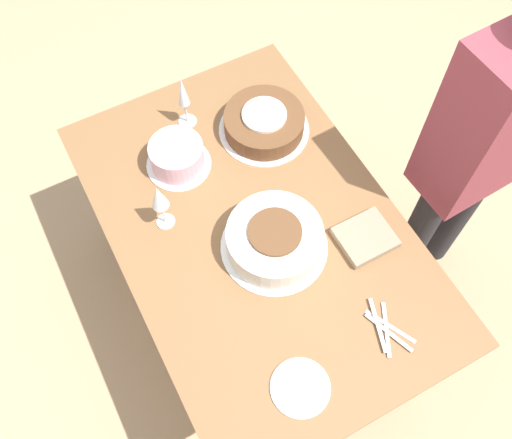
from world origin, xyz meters
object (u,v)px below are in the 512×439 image
(wine_glass_far, at_px, (183,95))
(person_cutting, at_px, (486,142))
(cake_front_chocolate, at_px, (264,123))
(cake_center_white, at_px, (274,240))
(cake_back_decorated, at_px, (177,156))
(wine_glass_near, at_px, (159,199))

(wine_glass_far, bearing_deg, person_cutting, -130.08)
(person_cutting, bearing_deg, cake_front_chocolate, -44.30)
(cake_center_white, xyz_separation_m, person_cutting, (-0.06, -0.74, 0.11))
(cake_back_decorated, bearing_deg, person_cutting, -119.36)
(cake_front_chocolate, height_order, wine_glass_far, wine_glass_far)
(cake_front_chocolate, bearing_deg, wine_glass_near, 110.85)
(cake_front_chocolate, distance_m, cake_back_decorated, 0.33)
(wine_glass_far, bearing_deg, cake_center_white, -176.97)
(wine_glass_far, bearing_deg, cake_back_decorated, 145.75)
(cake_center_white, height_order, cake_front_chocolate, cake_center_white)
(wine_glass_near, bearing_deg, cake_back_decorated, -35.42)
(cake_center_white, relative_size, cake_back_decorated, 1.53)
(cake_center_white, height_order, cake_back_decorated, cake_center_white)
(wine_glass_near, distance_m, person_cutting, 1.06)
(cake_back_decorated, xyz_separation_m, wine_glass_near, (-0.19, 0.13, 0.10))
(cake_center_white, distance_m, wine_glass_far, 0.60)
(wine_glass_near, bearing_deg, wine_glass_far, -34.89)
(cake_front_chocolate, bearing_deg, wine_glass_far, 53.94)
(cake_front_chocolate, bearing_deg, cake_center_white, 155.35)
(cake_back_decorated, bearing_deg, wine_glass_near, 144.58)
(wine_glass_near, xyz_separation_m, person_cutting, (-0.31, -1.01, 0.01))
(cake_center_white, xyz_separation_m, wine_glass_near, (0.25, 0.27, 0.10))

